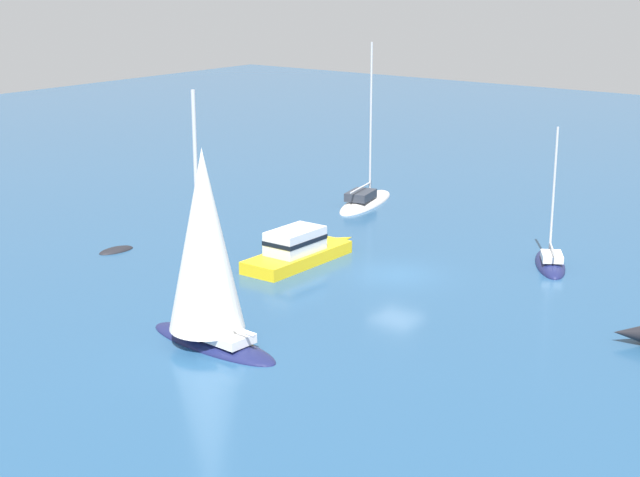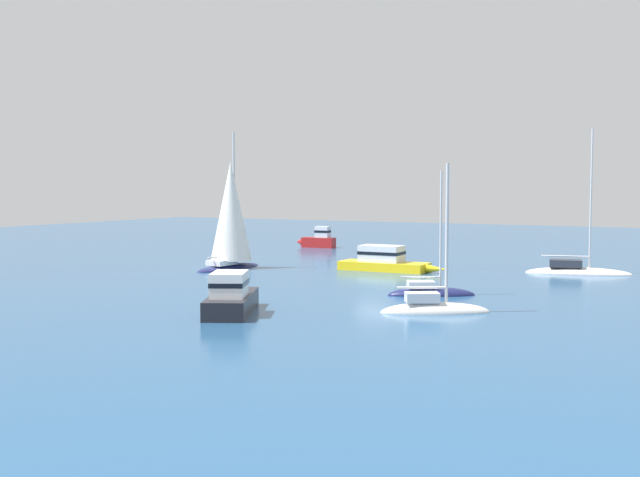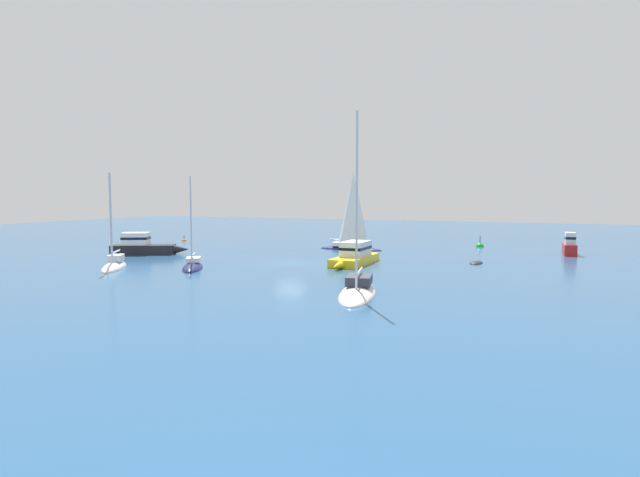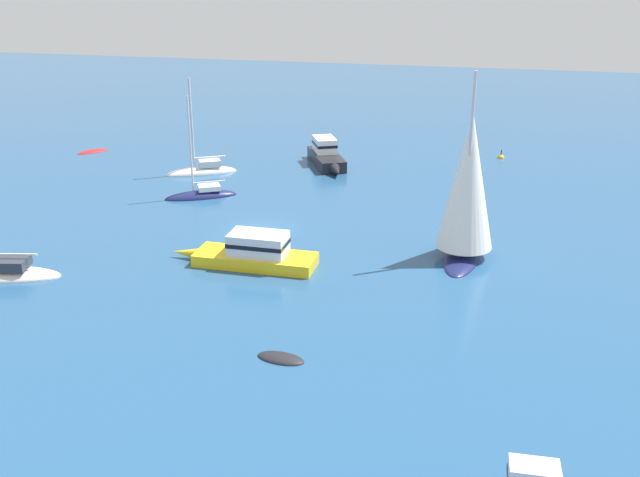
{
  "view_description": "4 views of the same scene",
  "coord_description": "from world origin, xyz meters",
  "px_view_note": "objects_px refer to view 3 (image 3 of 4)",
  "views": [
    {
      "loc": [
        26.1,
        -41.06,
        15.57
      ],
      "look_at": [
        -5.11,
        0.04,
        1.08
      ],
      "focal_mm": 54.76,
      "sensor_mm": 36.0,
      "label": 1
    },
    {
      "loc": [
        49.41,
        22.37,
        6.53
      ],
      "look_at": [
        2.66,
        -2.79,
        2.92
      ],
      "focal_mm": 43.79,
      "sensor_mm": 36.0,
      "label": 2
    },
    {
      "loc": [
        -20.59,
        42.2,
        5.98
      ],
      "look_at": [
        -4.81,
        4.71,
        2.65
      ],
      "focal_mm": 30.34,
      "sensor_mm": 36.0,
      "label": 3
    },
    {
      "loc": [
        -41.35,
        -14.18,
        16.19
      ],
      "look_at": [
        -2.44,
        -4.6,
        0.78
      ],
      "focal_mm": 40.76,
      "sensor_mm": 36.0,
      "label": 4
    }
  ],
  "objects_px": {
    "yacht": "(358,292)",
    "motor_cruiser": "(355,255)",
    "ketch": "(353,213)",
    "channel_buoy": "(480,247)",
    "sailboat": "(193,267)",
    "sloop": "(114,266)",
    "launch": "(144,246)",
    "rib_1": "(476,263)",
    "mooring_buoy": "(184,241)",
    "launch_1": "(569,246)"
  },
  "relations": [
    {
      "from": "yacht",
      "to": "motor_cruiser",
      "type": "bearing_deg",
      "value": -173.06
    },
    {
      "from": "motor_cruiser",
      "to": "ketch",
      "type": "distance_m",
      "value": 12.58
    },
    {
      "from": "launch",
      "to": "rib_1",
      "type": "height_order",
      "value": "launch"
    },
    {
      "from": "motor_cruiser",
      "to": "mooring_buoy",
      "type": "distance_m",
      "value": 30.83
    },
    {
      "from": "sloop",
      "to": "sailboat",
      "type": "xyz_separation_m",
      "value": [
        -5.93,
        -2.37,
        -0.06
      ]
    },
    {
      "from": "sailboat",
      "to": "launch",
      "type": "bearing_deg",
      "value": -152.13
    },
    {
      "from": "sloop",
      "to": "launch",
      "type": "relative_size",
      "value": 1.11
    },
    {
      "from": "yacht",
      "to": "channel_buoy",
      "type": "xyz_separation_m",
      "value": [
        -3.32,
        -33.44,
        -0.14
      ]
    },
    {
      "from": "launch",
      "to": "sailboat",
      "type": "xyz_separation_m",
      "value": [
        -10.86,
        6.82,
        -0.72
      ]
    },
    {
      "from": "launch",
      "to": "motor_cruiser",
      "type": "bearing_deg",
      "value": -23.41
    },
    {
      "from": "sloop",
      "to": "rib_1",
      "type": "bearing_deg",
      "value": 88.44
    },
    {
      "from": "rib_1",
      "to": "yacht",
      "type": "relative_size",
      "value": 0.2
    },
    {
      "from": "launch_1",
      "to": "sailboat",
      "type": "height_order",
      "value": "sailboat"
    },
    {
      "from": "launch_1",
      "to": "channel_buoy",
      "type": "height_order",
      "value": "launch_1"
    },
    {
      "from": "sailboat",
      "to": "mooring_buoy",
      "type": "height_order",
      "value": "sailboat"
    },
    {
      "from": "rib_1",
      "to": "channel_buoy",
      "type": "bearing_deg",
      "value": 11.83
    },
    {
      "from": "sloop",
      "to": "rib_1",
      "type": "distance_m",
      "value": 30.4
    },
    {
      "from": "launch_1",
      "to": "rib_1",
      "type": "bearing_deg",
      "value": 142.02
    },
    {
      "from": "sloop",
      "to": "launch",
      "type": "distance_m",
      "value": 10.45
    },
    {
      "from": "launch_1",
      "to": "launch",
      "type": "bearing_deg",
      "value": 109.87
    },
    {
      "from": "sailboat",
      "to": "launch_1",
      "type": "bearing_deg",
      "value": 99.16
    },
    {
      "from": "sloop",
      "to": "channel_buoy",
      "type": "distance_m",
      "value": 39.35
    },
    {
      "from": "launch_1",
      "to": "mooring_buoy",
      "type": "bearing_deg",
      "value": 89.86
    },
    {
      "from": "channel_buoy",
      "to": "mooring_buoy",
      "type": "height_order",
      "value": "channel_buoy"
    },
    {
      "from": "channel_buoy",
      "to": "launch_1",
      "type": "bearing_deg",
      "value": 152.63
    },
    {
      "from": "motor_cruiser",
      "to": "channel_buoy",
      "type": "bearing_deg",
      "value": 157.74
    },
    {
      "from": "launch_1",
      "to": "sailboat",
      "type": "bearing_deg",
      "value": 126.47
    },
    {
      "from": "launch_1",
      "to": "ketch",
      "type": "height_order",
      "value": "ketch"
    },
    {
      "from": "yacht",
      "to": "rib_1",
      "type": "bearing_deg",
      "value": 152.07
    },
    {
      "from": "motor_cruiser",
      "to": "yacht",
      "type": "bearing_deg",
      "value": 19.95
    },
    {
      "from": "launch",
      "to": "yacht",
      "type": "distance_m",
      "value": 29.56
    },
    {
      "from": "motor_cruiser",
      "to": "ketch",
      "type": "height_order",
      "value": "ketch"
    },
    {
      "from": "sailboat",
      "to": "motor_cruiser",
      "type": "distance_m",
      "value": 13.59
    },
    {
      "from": "motor_cruiser",
      "to": "ketch",
      "type": "bearing_deg",
      "value": -160.01
    },
    {
      "from": "channel_buoy",
      "to": "launch",
      "type": "bearing_deg",
      "value": 34.91
    },
    {
      "from": "sailboat",
      "to": "sloop",
      "type": "bearing_deg",
      "value": -98.18
    },
    {
      "from": "yacht",
      "to": "channel_buoy",
      "type": "relative_size",
      "value": 6.65
    },
    {
      "from": "launch_1",
      "to": "yacht",
      "type": "distance_m",
      "value": 31.3
    },
    {
      "from": "launch_1",
      "to": "motor_cruiser",
      "type": "distance_m",
      "value": 23.11
    },
    {
      "from": "sloop",
      "to": "mooring_buoy",
      "type": "height_order",
      "value": "sloop"
    },
    {
      "from": "launch",
      "to": "launch_1",
      "type": "xyz_separation_m",
      "value": [
        -39.26,
        -16.31,
        0.01
      ]
    },
    {
      "from": "motor_cruiser",
      "to": "yacht",
      "type": "xyz_separation_m",
      "value": [
        -4.87,
        13.41,
        -0.62
      ]
    },
    {
      "from": "launch",
      "to": "motor_cruiser",
      "type": "height_order",
      "value": "launch"
    },
    {
      "from": "sloop",
      "to": "launch_1",
      "type": "height_order",
      "value": "sloop"
    },
    {
      "from": "launch",
      "to": "sailboat",
      "type": "height_order",
      "value": "sailboat"
    },
    {
      "from": "ketch",
      "to": "motor_cruiser",
      "type": "bearing_deg",
      "value": -65.99
    },
    {
      "from": "launch_1",
      "to": "mooring_buoy",
      "type": "xyz_separation_m",
      "value": [
        45.11,
        2.01,
        -0.83
      ]
    },
    {
      "from": "motor_cruiser",
      "to": "channel_buoy",
      "type": "relative_size",
      "value": 5.06
    },
    {
      "from": "rib_1",
      "to": "ketch",
      "type": "xyz_separation_m",
      "value": [
        13.78,
        -6.97,
        3.99
      ]
    },
    {
      "from": "sailboat",
      "to": "yacht",
      "type": "xyz_separation_m",
      "value": [
        -15.96,
        5.59,
        0.04
      ]
    }
  ]
}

